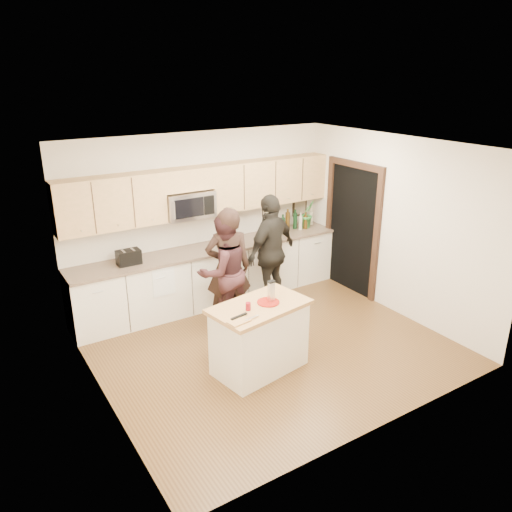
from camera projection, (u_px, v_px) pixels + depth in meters
floor at (270, 346)px, 6.86m from camera, size 4.50×4.50×0.00m
room_shell at (272, 225)px, 6.25m from camera, size 4.52×4.02×2.71m
back_cabinetry at (212, 274)px, 8.03m from camera, size 4.50×0.66×0.94m
upper_cabinetry at (207, 189)px, 7.68m from camera, size 4.50×0.33×0.75m
microwave at (188, 204)px, 7.55m from camera, size 0.76×0.41×0.40m
doorway at (352, 224)px, 8.28m from camera, size 0.06×1.25×2.20m
framed_picture at (300, 205)px, 8.96m from camera, size 0.30×0.03×0.38m
dish_towel at (160, 271)px, 7.29m from camera, size 0.34×0.60×0.48m
island at (259, 337)px, 6.18m from camera, size 1.30×0.89×0.90m
red_plate at (268, 302)px, 6.07m from camera, size 0.27×0.27×0.02m
box_grater at (271, 291)px, 6.05m from camera, size 0.09×0.06×0.26m
drink_glass at (248, 306)px, 5.87m from camera, size 0.06×0.06×0.10m
cutting_board at (239, 321)px, 5.60m from camera, size 0.27×0.19×0.02m
tongs at (239, 316)px, 5.68m from camera, size 0.23×0.07×0.02m
knife at (252, 318)px, 5.66m from camera, size 0.20×0.05×0.01m
toaster at (129, 257)px, 7.14m from camera, size 0.33×0.21×0.21m
bottle_cluster at (296, 220)px, 8.69m from camera, size 0.78×0.23×0.39m
orchid at (307, 214)px, 8.77m from camera, size 0.29×0.24×0.49m
woman_left at (228, 268)px, 7.16m from camera, size 0.76×0.64×1.79m
woman_center at (223, 272)px, 7.16m from camera, size 0.85×0.68×1.68m
woman_right at (271, 252)px, 7.73m from camera, size 1.16×0.78×1.83m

